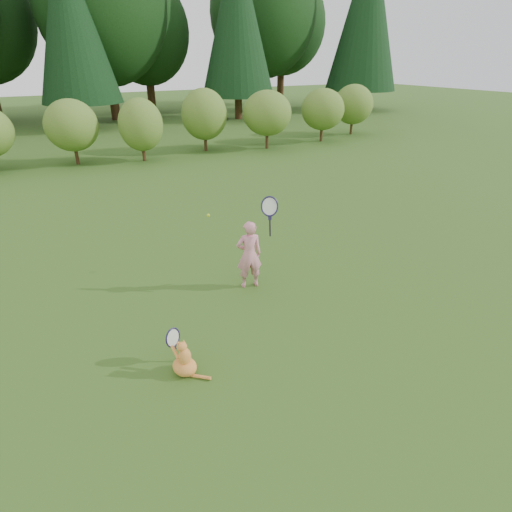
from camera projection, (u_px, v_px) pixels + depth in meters
ground at (268, 311)px, 7.51m from camera, size 100.00×100.00×0.00m
shrub_row at (103, 128)px, 17.17m from camera, size 28.00×3.00×2.80m
child at (250, 253)px, 8.04m from camera, size 0.80×0.55×2.00m
cat at (183, 357)px, 5.95m from camera, size 0.52×0.74×0.73m
tennis_ball at (208, 215)px, 8.46m from camera, size 0.07×0.07×0.07m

